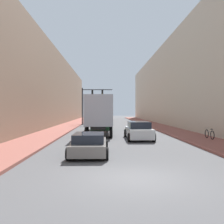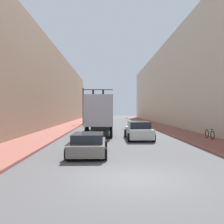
{
  "view_description": "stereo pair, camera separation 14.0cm",
  "coord_description": "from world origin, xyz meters",
  "px_view_note": "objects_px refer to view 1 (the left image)",
  "views": [
    {
      "loc": [
        -1.1,
        -9.06,
        2.52
      ],
      "look_at": [
        -0.51,
        12.85,
        2.33
      ],
      "focal_mm": 40.0,
      "sensor_mm": 36.0,
      "label": 1
    },
    {
      "loc": [
        -0.96,
        -9.06,
        2.52
      ],
      "look_at": [
        -0.51,
        12.85,
        2.33
      ],
      "focal_mm": 40.0,
      "sensor_mm": 36.0,
      "label": 2
    }
  ],
  "objects_px": {
    "traffic_signal_gantry": "(89,100)",
    "suv_car": "(139,131)",
    "sedan_car": "(89,144)",
    "semi_truck": "(100,113)",
    "parked_bicycle": "(210,134)"
  },
  "relations": [
    {
      "from": "sedan_car",
      "to": "semi_truck",
      "type": "bearing_deg",
      "value": 88.61
    },
    {
      "from": "semi_truck",
      "to": "sedan_car",
      "type": "bearing_deg",
      "value": -91.39
    },
    {
      "from": "suv_car",
      "to": "traffic_signal_gantry",
      "type": "relative_size",
      "value": 0.8
    },
    {
      "from": "semi_truck",
      "to": "sedan_car",
      "type": "relative_size",
      "value": 2.76
    },
    {
      "from": "suv_car",
      "to": "semi_truck",
      "type": "bearing_deg",
      "value": 121.62
    },
    {
      "from": "traffic_signal_gantry",
      "to": "suv_car",
      "type": "bearing_deg",
      "value": -75.01
    },
    {
      "from": "parked_bicycle",
      "to": "semi_truck",
      "type": "bearing_deg",
      "value": 143.8
    },
    {
      "from": "semi_truck",
      "to": "traffic_signal_gantry",
      "type": "height_order",
      "value": "traffic_signal_gantry"
    },
    {
      "from": "sedan_car",
      "to": "suv_car",
      "type": "relative_size",
      "value": 0.88
    },
    {
      "from": "semi_truck",
      "to": "suv_car",
      "type": "xyz_separation_m",
      "value": [
        3.45,
        -5.6,
        -1.44
      ]
    },
    {
      "from": "sedan_car",
      "to": "parked_bicycle",
      "type": "height_order",
      "value": "sedan_car"
    },
    {
      "from": "sedan_car",
      "to": "parked_bicycle",
      "type": "bearing_deg",
      "value": 33.35
    },
    {
      "from": "traffic_signal_gantry",
      "to": "sedan_car",
      "type": "bearing_deg",
      "value": -86.36
    },
    {
      "from": "sedan_car",
      "to": "suv_car",
      "type": "distance_m",
      "value": 8.24
    },
    {
      "from": "traffic_signal_gantry",
      "to": "parked_bicycle",
      "type": "relative_size",
      "value": 3.41
    }
  ]
}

